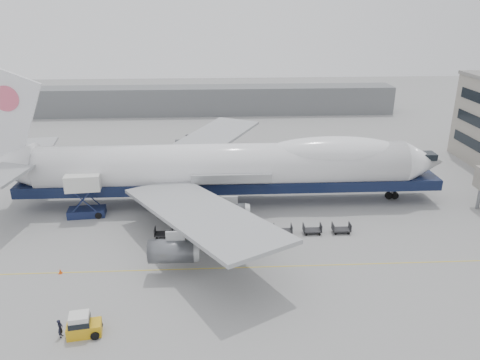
{
  "coord_description": "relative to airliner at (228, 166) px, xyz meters",
  "views": [
    {
      "loc": [
        -1.05,
        -50.86,
        27.75
      ],
      "look_at": [
        2.0,
        6.0,
        5.81
      ],
      "focal_mm": 35.0,
      "sensor_mm": 36.0,
      "label": 1
    }
  ],
  "objects": [
    {
      "name": "dolly_2",
      "position": [
        -0.92,
        -10.35,
        -5.09
      ],
      "size": [
        2.3,
        1.35,
        1.3
      ],
      "color": "#2D2D30",
      "rests_on": "ground"
    },
    {
      "name": "hangar",
      "position": [
        -10.64,
        58.0,
        -2.12
      ],
      "size": [
        110.0,
        8.0,
        7.0
      ],
      "primitive_type": "cube",
      "color": "slate",
      "rests_on": "ground"
    },
    {
      "name": "dolly_5",
      "position": [
        10.31,
        -10.35,
        -5.09
      ],
      "size": [
        2.3,
        1.35,
        1.3
      ],
      "color": "#2D2D30",
      "rests_on": "ground"
    },
    {
      "name": "ground_worker",
      "position": [
        -15.63,
        -28.57,
        -4.73
      ],
      "size": [
        0.44,
        0.66,
        1.78
      ],
      "primitive_type": "imported",
      "rotation": [
        0.0,
        0.0,
        1.55
      ],
      "color": "black",
      "rests_on": "ground"
    },
    {
      "name": "catering_truck",
      "position": [
        -19.6,
        -3.48,
        -2.18
      ],
      "size": [
        5.17,
        3.8,
        6.09
      ],
      "rotation": [
        0.0,
        0.0,
        0.1
      ],
      "color": "#172045",
      "rests_on": "ground"
    },
    {
      "name": "dolly_3",
      "position": [
        2.82,
        -10.35,
        -5.09
      ],
      "size": [
        2.3,
        1.35,
        1.3
      ],
      "color": "#2D2D30",
      "rests_on": "ground"
    },
    {
      "name": "dolly_4",
      "position": [
        6.57,
        -10.35,
        -5.09
      ],
      "size": [
        2.3,
        1.35,
        1.3
      ],
      "color": "#2D2D30",
      "rests_on": "ground"
    },
    {
      "name": "airliner",
      "position": [
        0.0,
        0.0,
        0.0
      ],
      "size": [
        67.0,
        55.3,
        19.98
      ],
      "color": "white",
      "rests_on": "ground"
    },
    {
      "name": "traffic_cone",
      "position": [
        -18.85,
        -18.14,
        -5.35
      ],
      "size": [
        0.4,
        0.4,
        0.59
      ],
      "rotation": [
        0.0,
        0.0,
        -0.16
      ],
      "color": "#E34D0B",
      "rests_on": "ground"
    },
    {
      "name": "baggage_tug",
      "position": [
        -13.76,
        -28.39,
        -4.66
      ],
      "size": [
        3.17,
        2.03,
        2.16
      ],
      "rotation": [
        0.0,
        0.0,
        0.16
      ],
      "color": "gold",
      "rests_on": "ground"
    },
    {
      "name": "dolly_0",
      "position": [
        -8.41,
        -10.35,
        -5.09
      ],
      "size": [
        2.3,
        1.35,
        1.3
      ],
      "color": "#2D2D30",
      "rests_on": "ground"
    },
    {
      "name": "apron_line",
      "position": [
        -0.64,
        -18.0,
        -5.62
      ],
      "size": [
        60.0,
        0.15,
        0.01
      ],
      "primitive_type": "cube",
      "color": "gold",
      "rests_on": "ground"
    },
    {
      "name": "ground",
      "position": [
        -0.64,
        -12.0,
        -5.62
      ],
      "size": [
        260.0,
        260.0,
        0.0
      ],
      "primitive_type": "plane",
      "color": "gray",
      "rests_on": "ground"
    },
    {
      "name": "dolly_6",
      "position": [
        14.05,
        -10.35,
        -5.09
      ],
      "size": [
        2.3,
        1.35,
        1.3
      ],
      "color": "#2D2D30",
      "rests_on": "ground"
    },
    {
      "name": "dolly_1",
      "position": [
        -4.67,
        -10.35,
        -5.09
      ],
      "size": [
        2.3,
        1.35,
        1.3
      ],
      "color": "#2D2D30",
      "rests_on": "ground"
    }
  ]
}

